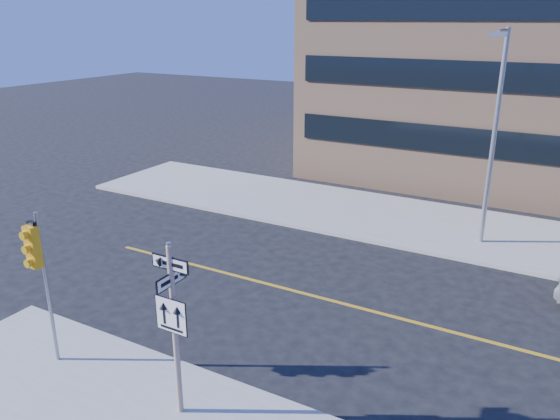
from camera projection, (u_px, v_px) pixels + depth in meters
The scene contains 5 objects.
ground at pixel (242, 359), 14.26m from camera, with size 120.00×120.00×0.00m, color black.
sign_pole at pixel (174, 321), 11.39m from camera, with size 0.92×0.92×4.06m.
traffic_signal at pixel (36, 259), 12.92m from camera, with size 0.32×0.45×4.00m.
streetlight_a at pixel (495, 126), 19.70m from camera, with size 0.55×2.25×8.00m.
building_brick at pixel (509, 8), 30.94m from camera, with size 18.00×18.00×18.00m, color tan.
Camera 1 is at (6.82, -10.13, 8.40)m, focal length 35.00 mm.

